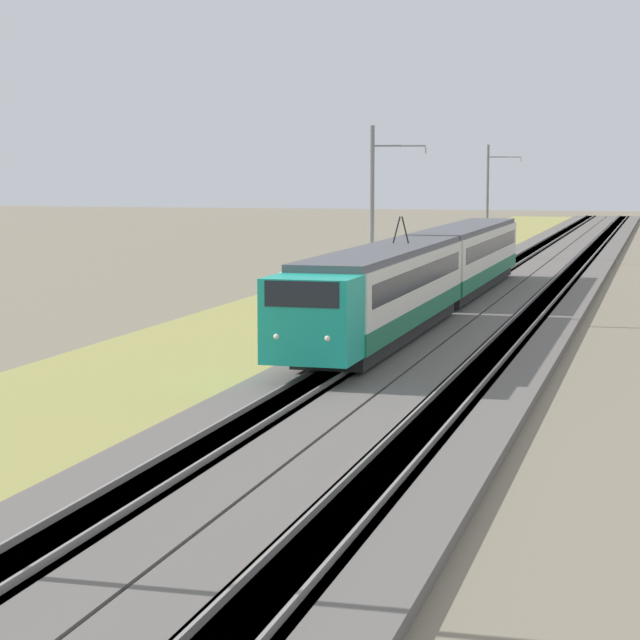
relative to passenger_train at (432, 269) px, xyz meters
name	(u,v)px	position (x,y,z in m)	size (l,w,h in m)	color
ballast_main	(444,307)	(3.46, 0.00, -2.13)	(240.00, 4.40, 0.30)	#605B56
ballast_adjacent	(539,310)	(3.46, -4.50, -2.13)	(240.00, 4.40, 0.30)	#605B56
track_main	(444,307)	(3.46, 0.00, -2.12)	(240.00, 1.57, 0.45)	#4C4238
track_adjacent	(539,310)	(3.46, -4.50, -2.12)	(240.00, 1.57, 0.45)	#4C4238
grass_verge	(330,306)	(3.46, 5.73, -2.22)	(240.00, 10.09, 0.12)	#99934C
passenger_train	(432,269)	(0.00, 0.00, 0.00)	(41.45, 2.85, 4.90)	#19A88E
catenary_mast_mid	(373,220)	(-1.20, 2.47, 2.20)	(0.22, 2.56, 8.69)	slate
catenary_mast_far	(488,201)	(36.02, 2.47, 2.14)	(0.22, 2.56, 8.55)	slate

